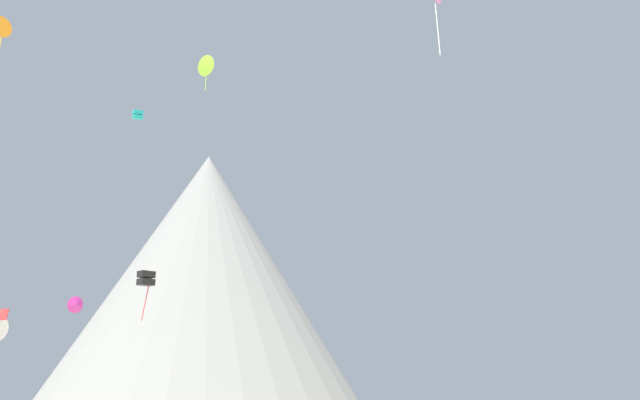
% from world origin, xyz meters
% --- Properties ---
extents(rock_massif, '(62.39, 62.39, 50.38)m').
position_xyz_m(rock_massif, '(-2.99, 108.76, 24.21)').
color(rock_massif, gray).
rests_on(rock_massif, ground_plane).
extents(kite_teal_high, '(1.11, 1.15, 1.04)m').
position_xyz_m(kite_teal_high, '(-12.16, 44.74, 33.23)').
color(kite_teal_high, teal).
extents(kite_black_mid, '(1.67, 1.69, 4.38)m').
position_xyz_m(kite_black_mid, '(-10.30, 39.01, 15.89)').
color(kite_black_mid, black).
extents(kite_red_low, '(0.57, 0.42, 0.71)m').
position_xyz_m(kite_red_low, '(-18.05, 18.47, 9.68)').
color(kite_red_low, red).
extents(kite_magenta_low, '(1.44, 1.17, 1.37)m').
position_xyz_m(kite_magenta_low, '(-15.60, 34.81, 12.82)').
color(kite_magenta_low, '#D1339E').
extents(kite_orange_high, '(1.86, 1.54, 5.12)m').
position_xyz_m(kite_orange_high, '(-24.22, 37.17, 37.89)').
color(kite_orange_high, orange).
extents(kite_lime_high, '(1.73, 1.72, 3.63)m').
position_xyz_m(kite_lime_high, '(-5.86, 40.54, 37.08)').
color(kite_lime_high, '#8CD133').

